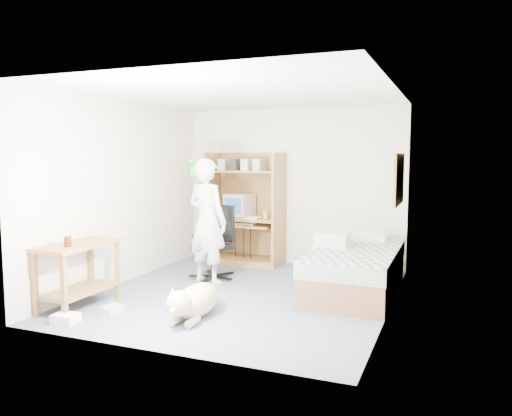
# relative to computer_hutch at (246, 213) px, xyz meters

# --- Properties ---
(floor) EXTENTS (4.00, 4.00, 0.00)m
(floor) POSITION_rel_computer_hutch_xyz_m (0.70, -1.74, -0.82)
(floor) COLOR #4A5164
(floor) RESTS_ON ground
(wall_back) EXTENTS (3.60, 0.02, 2.50)m
(wall_back) POSITION_rel_computer_hutch_xyz_m (0.70, 0.26, 0.43)
(wall_back) COLOR beige
(wall_back) RESTS_ON floor
(wall_right) EXTENTS (0.02, 4.00, 2.50)m
(wall_right) POSITION_rel_computer_hutch_xyz_m (2.50, -1.74, 0.43)
(wall_right) COLOR beige
(wall_right) RESTS_ON floor
(wall_left) EXTENTS (0.02, 4.00, 2.50)m
(wall_left) POSITION_rel_computer_hutch_xyz_m (-1.10, -1.74, 0.43)
(wall_left) COLOR beige
(wall_left) RESTS_ON floor
(ceiling) EXTENTS (3.60, 4.00, 0.02)m
(ceiling) POSITION_rel_computer_hutch_xyz_m (0.70, -1.74, 1.68)
(ceiling) COLOR white
(ceiling) RESTS_ON wall_back
(computer_hutch) EXTENTS (1.20, 0.63, 1.80)m
(computer_hutch) POSITION_rel_computer_hutch_xyz_m (0.00, 0.00, 0.00)
(computer_hutch) COLOR brown
(computer_hutch) RESTS_ON floor
(bed) EXTENTS (1.02, 2.02, 0.66)m
(bed) POSITION_rel_computer_hutch_xyz_m (2.00, -1.12, -0.53)
(bed) COLOR brown
(bed) RESTS_ON floor
(side_desk) EXTENTS (0.50, 1.00, 0.75)m
(side_desk) POSITION_rel_computer_hutch_xyz_m (-0.85, -2.94, -0.33)
(side_desk) COLOR brown
(side_desk) RESTS_ON floor
(corkboard) EXTENTS (0.04, 0.94, 0.66)m
(corkboard) POSITION_rel_computer_hutch_xyz_m (2.47, -0.84, 0.63)
(corkboard) COLOR olive
(corkboard) RESTS_ON wall_right
(office_chair) EXTENTS (0.58, 0.59, 1.03)m
(office_chair) POSITION_rel_computer_hutch_xyz_m (-0.02, -1.09, -0.45)
(office_chair) COLOR black
(office_chair) RESTS_ON floor
(person) EXTENTS (0.71, 0.56, 1.71)m
(person) POSITION_rel_computer_hutch_xyz_m (0.02, -1.40, 0.04)
(person) COLOR silver
(person) RESTS_ON floor
(parrot) EXTENTS (0.13, 0.22, 0.35)m
(parrot) POSITION_rel_computer_hutch_xyz_m (-0.18, -1.38, 0.75)
(parrot) COLOR #1D8B14
(parrot) RESTS_ON person
(dog) EXTENTS (0.41, 1.14, 0.43)m
(dog) POSITION_rel_computer_hutch_xyz_m (0.57, -2.76, -0.63)
(dog) COLOR tan
(dog) RESTS_ON floor
(printer_cart) EXTENTS (0.47, 0.38, 0.56)m
(printer_cart) POSITION_rel_computer_hutch_xyz_m (1.67, -0.99, -0.45)
(printer_cart) COLOR silver
(printer_cart) RESTS_ON floor
(printer) EXTENTS (0.42, 0.33, 0.18)m
(printer) POSITION_rel_computer_hutch_xyz_m (1.67, -0.99, -0.17)
(printer) COLOR #B0AFAB
(printer) RESTS_ON printer_cart
(crt_monitor) EXTENTS (0.44, 0.46, 0.36)m
(crt_monitor) POSITION_rel_computer_hutch_xyz_m (-0.11, 0.01, 0.13)
(crt_monitor) COLOR beige
(crt_monitor) RESTS_ON computer_hutch
(keyboard) EXTENTS (0.46, 0.18, 0.03)m
(keyboard) POSITION_rel_computer_hutch_xyz_m (-0.01, -0.16, -0.15)
(keyboard) COLOR beige
(keyboard) RESTS_ON computer_hutch
(pencil_cup) EXTENTS (0.08, 0.08, 0.12)m
(pencil_cup) POSITION_rel_computer_hutch_xyz_m (0.37, -0.09, -0.00)
(pencil_cup) COLOR gold
(pencil_cup) RESTS_ON computer_hutch
(drink_glass) EXTENTS (0.08, 0.08, 0.12)m
(drink_glass) POSITION_rel_computer_hutch_xyz_m (-0.80, -3.14, -0.01)
(drink_glass) COLOR #3B1509
(drink_glass) RESTS_ON side_desk
(floor_box_a) EXTENTS (0.27, 0.23, 0.10)m
(floor_box_a) POSITION_rel_computer_hutch_xyz_m (-0.60, -3.44, -0.77)
(floor_box_a) COLOR white
(floor_box_a) RESTS_ON floor
(floor_box_b) EXTENTS (0.22, 0.25, 0.08)m
(floor_box_b) POSITION_rel_computer_hutch_xyz_m (-0.37, -2.97, -0.78)
(floor_box_b) COLOR #B5B5B0
(floor_box_b) RESTS_ON floor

